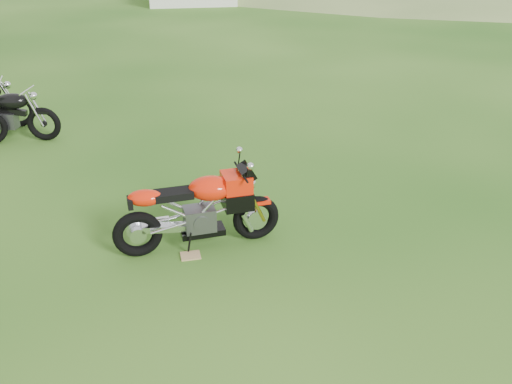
{
  "coord_description": "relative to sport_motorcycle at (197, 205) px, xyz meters",
  "views": [
    {
      "loc": [
        -0.1,
        -5.0,
        3.39
      ],
      "look_at": [
        0.36,
        0.4,
        0.7
      ],
      "focal_mm": 40.0,
      "sensor_mm": 36.0,
      "label": 1
    }
  ],
  "objects": [
    {
      "name": "vintage_moto_c",
      "position": [
        -3.12,
        3.6,
        -0.07
      ],
      "size": [
        1.77,
        0.65,
        0.91
      ],
      "primitive_type": null,
      "rotation": [
        0.0,
        0.0,
        -0.15
      ],
      "color": "black",
      "rests_on": "ground"
    },
    {
      "name": "ground",
      "position": [
        0.27,
        -0.49,
        -0.53
      ],
      "size": [
        120.0,
        120.0,
        0.0
      ],
      "primitive_type": "plane",
      "color": "#16490F",
      "rests_on": "ground"
    },
    {
      "name": "plywood_board",
      "position": [
        -0.1,
        -0.2,
        -0.52
      ],
      "size": [
        0.24,
        0.2,
        0.02
      ],
      "primitive_type": "cube",
      "rotation": [
        0.0,
        0.0,
        0.14
      ],
      "color": "tan",
      "rests_on": "ground"
    },
    {
      "name": "sport_motorcycle",
      "position": [
        0.0,
        0.0,
        0.0
      ],
      "size": [
        1.82,
        0.78,
        1.06
      ],
      "primitive_type": null,
      "rotation": [
        0.0,
        0.0,
        0.2
      ],
      "color": "red",
      "rests_on": "ground"
    }
  ]
}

